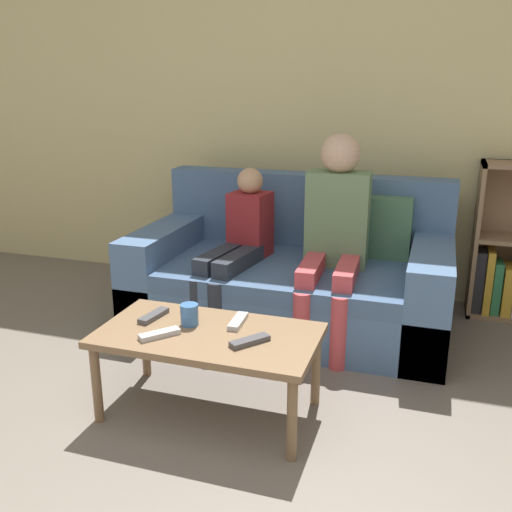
% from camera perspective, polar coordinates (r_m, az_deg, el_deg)
% --- Properties ---
extents(wall_back, '(12.00, 0.06, 2.60)m').
position_cam_1_polar(wall_back, '(3.80, 7.96, 15.75)').
color(wall_back, beige).
rests_on(wall_back, ground_plane).
extents(couch, '(1.78, 0.97, 0.83)m').
position_cam_1_polar(couch, '(3.37, 3.79, -2.17)').
color(couch, '#4C6B93').
rests_on(couch, ground_plane).
extents(coffee_table, '(0.92, 0.50, 0.38)m').
position_cam_1_polar(coffee_table, '(2.42, -4.79, -8.49)').
color(coffee_table, brown).
rests_on(coffee_table, ground_plane).
extents(person_adult, '(0.35, 0.67, 1.11)m').
position_cam_1_polar(person_adult, '(3.13, 7.95, 3.09)').
color(person_adult, '#C6474C').
rests_on(person_adult, ground_plane).
extents(person_child, '(0.31, 0.68, 0.90)m').
position_cam_1_polar(person_child, '(3.25, -1.81, 1.29)').
color(person_child, '#282D38').
rests_on(person_child, ground_plane).
extents(cup_near, '(0.08, 0.08, 0.09)m').
position_cam_1_polar(cup_near, '(2.46, -6.68, -5.84)').
color(cup_near, '#3D70B2').
rests_on(cup_near, coffee_table).
extents(tv_remote_0, '(0.15, 0.16, 0.02)m').
position_cam_1_polar(tv_remote_0, '(2.38, -9.62, -7.71)').
color(tv_remote_0, '#B7B7BC').
rests_on(tv_remote_0, coffee_table).
extents(tv_remote_1, '(0.14, 0.16, 0.02)m').
position_cam_1_polar(tv_remote_1, '(2.29, -0.62, -8.50)').
color(tv_remote_1, '#47474C').
rests_on(tv_remote_1, coffee_table).
extents(tv_remote_2, '(0.07, 0.18, 0.02)m').
position_cam_1_polar(tv_remote_2, '(2.56, -10.20, -5.89)').
color(tv_remote_2, '#47474C').
rests_on(tv_remote_2, coffee_table).
extents(tv_remote_3, '(0.06, 0.17, 0.02)m').
position_cam_1_polar(tv_remote_3, '(2.47, -1.81, -6.54)').
color(tv_remote_3, '#B7B7BC').
rests_on(tv_remote_3, coffee_table).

